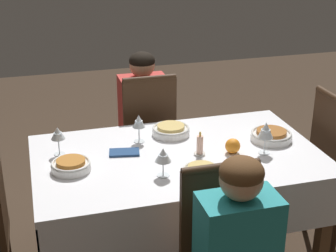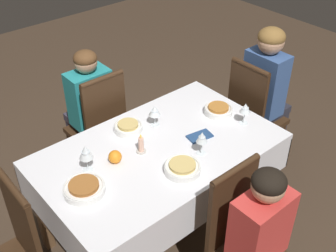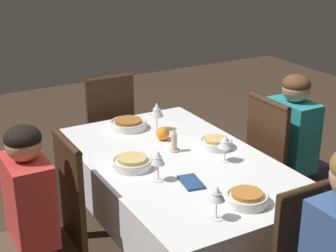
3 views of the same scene
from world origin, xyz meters
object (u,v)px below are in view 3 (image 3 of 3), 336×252
at_px(chair_south, 54,229).
at_px(candle_centerpiece, 174,143).
at_px(wine_glass_north, 225,142).
at_px(orange_fruit, 163,133).
at_px(dining_table, 178,175).
at_px(person_child_teal, 297,151).
at_px(bowl_north, 216,143).
at_px(bowl_west, 128,124).
at_px(chair_north, 276,168).
at_px(wine_glass_south, 158,159).
at_px(bowl_east, 247,198).
at_px(wine_glass_west, 157,110).
at_px(person_child_red, 19,226).
at_px(napkin_red_folded, 191,182).
at_px(chair_west, 107,135).
at_px(wine_glass_east, 217,195).
at_px(bowl_south, 132,162).

height_order(chair_south, candle_centerpiece, chair_south).
height_order(wine_glass_north, orange_fruit, wine_glass_north).
bearing_deg(dining_table, chair_south, -89.98).
relative_size(person_child_teal, orange_fruit, 13.88).
distance_m(bowl_north, bowl_west, 0.58).
height_order(chair_north, wine_glass_south, chair_north).
distance_m(bowl_east, wine_glass_west, 0.98).
bearing_deg(person_child_red, bowl_west, 123.63).
bearing_deg(chair_north, wine_glass_west, 53.42).
height_order(person_child_red, bowl_west, person_child_red).
height_order(chair_north, napkin_red_folded, chair_north).
xyz_separation_m(person_child_red, person_child_teal, (-0.00, 1.68, 0.01)).
bearing_deg(chair_west, chair_south, 54.69).
relative_size(chair_north, wine_glass_east, 6.38).
bearing_deg(person_child_red, napkin_red_folded, 71.07).
height_order(bowl_east, bowl_north, same).
distance_m(bowl_north, wine_glass_west, 0.43).
bearing_deg(bowl_west, candle_centerpiece, 9.12).
bearing_deg(bowl_west, chair_west, 175.25).
relative_size(bowl_east, bowl_north, 1.06).
height_order(bowl_south, napkin_red_folded, bowl_south).
bearing_deg(wine_glass_north, dining_table, -123.00).
relative_size(bowl_north, wine_glass_north, 1.27).
height_order(person_child_red, wine_glass_north, person_child_red).
bearing_deg(wine_glass_east, bowl_west, 173.51).
bearing_deg(person_child_teal, candle_centerpiece, 82.62).
height_order(person_child_red, wine_glass_east, person_child_red).
bearing_deg(orange_fruit, chair_north, 66.32).
distance_m(chair_south, bowl_east, 0.93).
relative_size(wine_glass_east, bowl_west, 0.68).
height_order(person_child_teal, wine_glass_south, person_child_teal).
bearing_deg(wine_glass_south, candle_centerpiece, 137.43).
relative_size(chair_north, orange_fruit, 12.41).
height_order(bowl_south, wine_glass_south, wine_glass_south).
distance_m(wine_glass_north, candle_centerpiece, 0.29).
height_order(chair_north, bowl_east, chair_north).
relative_size(dining_table, bowl_west, 6.52).
height_order(wine_glass_east, bowl_north, wine_glass_east).
xyz_separation_m(chair_west, wine_glass_south, (1.13, -0.21, 0.32)).
height_order(chair_west, wine_glass_north, chair_west).
distance_m(chair_west, wine_glass_east, 1.60).
bearing_deg(wine_glass_east, chair_south, -137.84).
bearing_deg(chair_south, wine_glass_west, 118.57).
distance_m(orange_fruit, napkin_red_folded, 0.56).
height_order(bowl_north, wine_glass_north, wine_glass_north).
bearing_deg(person_child_teal, wine_glass_east, 120.25).
distance_m(wine_glass_south, wine_glass_west, 0.66).
height_order(chair_north, chair_west, same).
bearing_deg(chair_south, napkin_red_folded, 66.67).
relative_size(bowl_north, bowl_west, 0.81).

